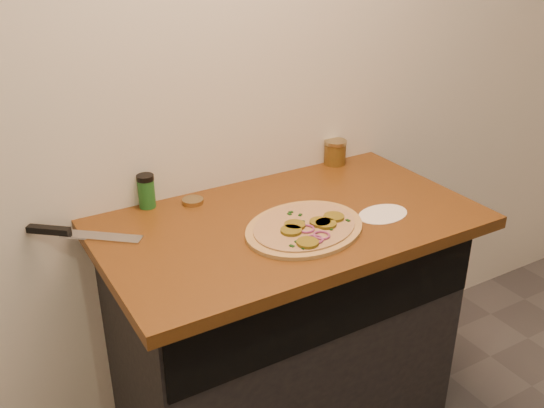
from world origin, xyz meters
TOP-DOWN VIEW (x-y plane):
  - cabinet at (0.00, 1.45)m, footprint 1.10×0.60m
  - countertop at (0.00, 1.42)m, footprint 1.20×0.70m
  - pizza at (-0.00, 1.32)m, footprint 0.50×0.50m
  - chefs_knife at (-0.62, 1.65)m, footprint 0.30×0.26m
  - mason_jar_lid at (-0.22, 1.67)m, footprint 0.09×0.09m
  - salsa_jar at (0.40, 1.72)m, footprint 0.09×0.09m
  - spice_shaker at (-0.36, 1.72)m, footprint 0.06×0.06m
  - flour_spill at (0.27, 1.29)m, footprint 0.20×0.20m

SIDE VIEW (x-z plane):
  - cabinet at x=0.00m, z-range 0.00..0.86m
  - countertop at x=0.00m, z-range 0.86..0.90m
  - flour_spill at x=0.27m, z-range 0.90..0.90m
  - chefs_knife at x=-0.62m, z-range 0.90..0.92m
  - mason_jar_lid at x=-0.22m, z-range 0.90..0.92m
  - pizza at x=0.00m, z-range 0.90..0.92m
  - salsa_jar at x=0.40m, z-range 0.90..0.99m
  - spice_shaker at x=-0.36m, z-range 0.90..1.01m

